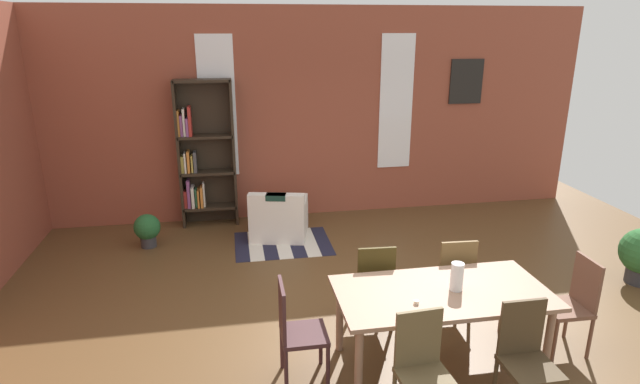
# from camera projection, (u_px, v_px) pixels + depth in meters

# --- Properties ---
(ground_plane) EXTENTS (10.58, 10.58, 0.00)m
(ground_plane) POSITION_uv_depth(u_px,v_px,m) (362.00, 326.00, 5.41)
(ground_plane) COLOR brown
(back_wall_brick) EXTENTS (9.14, 0.12, 3.32)m
(back_wall_brick) POSITION_uv_depth(u_px,v_px,m) (309.00, 115.00, 8.23)
(back_wall_brick) COLOR brown
(back_wall_brick) RESTS_ON ground
(window_pane_0) EXTENTS (0.55, 0.02, 2.16)m
(window_pane_0) POSITION_uv_depth(u_px,v_px,m) (218.00, 107.00, 7.87)
(window_pane_0) COLOR white
(window_pane_1) EXTENTS (0.55, 0.02, 2.16)m
(window_pane_1) POSITION_uv_depth(u_px,v_px,m) (396.00, 103.00, 8.35)
(window_pane_1) COLOR white
(dining_table) EXTENTS (1.91, 0.95, 0.76)m
(dining_table) POSITION_uv_depth(u_px,v_px,m) (442.00, 299.00, 4.62)
(dining_table) COLOR #947159
(dining_table) RESTS_ON ground
(vase_on_table) EXTENTS (0.11, 0.11, 0.26)m
(vase_on_table) POSITION_uv_depth(u_px,v_px,m) (457.00, 277.00, 4.58)
(vase_on_table) COLOR silver
(vase_on_table) RESTS_ON dining_table
(tealight_candle_0) EXTENTS (0.04, 0.04, 0.03)m
(tealight_candle_0) POSITION_uv_depth(u_px,v_px,m) (416.00, 302.00, 4.38)
(tealight_candle_0) COLOR silver
(tealight_candle_0) RESTS_ON dining_table
(dining_chair_head_right) EXTENTS (0.41, 0.41, 0.95)m
(dining_chair_head_right) POSITION_uv_depth(u_px,v_px,m) (573.00, 302.00, 4.89)
(dining_chair_head_right) COLOR brown
(dining_chair_head_right) RESTS_ON ground
(dining_chair_head_left) EXTENTS (0.40, 0.40, 0.95)m
(dining_chair_head_left) POSITION_uv_depth(u_px,v_px,m) (296.00, 329.00, 4.45)
(dining_chair_head_left) COLOR #3E2326
(dining_chair_head_left) RESTS_ON ground
(dining_chair_near_left) EXTENTS (0.43, 0.43, 0.95)m
(dining_chair_near_left) POSITION_uv_depth(u_px,v_px,m) (423.00, 368.00, 3.94)
(dining_chair_near_left) COLOR brown
(dining_chair_near_left) RESTS_ON ground
(dining_chair_far_right) EXTENTS (0.42, 0.42, 0.95)m
(dining_chair_far_right) POSITION_uv_depth(u_px,v_px,m) (453.00, 276.00, 5.40)
(dining_chair_far_right) COLOR brown
(dining_chair_far_right) RESTS_ON ground
(dining_chair_far_left) EXTENTS (0.42, 0.42, 0.95)m
(dining_chair_far_left) POSITION_uv_depth(u_px,v_px,m) (373.00, 283.00, 5.25)
(dining_chair_far_left) COLOR #3A3011
(dining_chair_far_left) RESTS_ON ground
(dining_chair_near_right) EXTENTS (0.40, 0.40, 0.95)m
(dining_chair_near_right) POSITION_uv_depth(u_px,v_px,m) (526.00, 356.00, 4.09)
(dining_chair_near_right) COLOR #453520
(dining_chair_near_right) RESTS_ON ground
(bookshelf_tall) EXTENTS (0.86, 0.29, 2.27)m
(bookshelf_tall) POSITION_uv_depth(u_px,v_px,m) (202.00, 156.00, 7.89)
(bookshelf_tall) COLOR #2D2319
(bookshelf_tall) RESTS_ON ground
(armchair_white) EXTENTS (0.96, 0.96, 0.75)m
(armchair_white) POSITION_uv_depth(u_px,v_px,m) (279.00, 219.00, 7.66)
(armchair_white) COLOR white
(armchair_white) RESTS_ON ground
(potted_plant_corner) EXTENTS (0.37, 0.37, 0.48)m
(potted_plant_corner) POSITION_uv_depth(u_px,v_px,m) (147.00, 229.00, 7.29)
(potted_plant_corner) COLOR #333338
(potted_plant_corner) RESTS_ON ground
(striped_rug) EXTENTS (1.37, 1.06, 0.01)m
(striped_rug) POSITION_uv_depth(u_px,v_px,m) (283.00, 243.00, 7.46)
(striped_rug) COLOR #1E1E33
(striped_rug) RESTS_ON ground
(framed_picture) EXTENTS (0.56, 0.03, 0.72)m
(framed_picture) POSITION_uv_depth(u_px,v_px,m) (466.00, 82.00, 8.44)
(framed_picture) COLOR black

